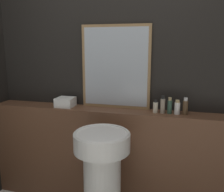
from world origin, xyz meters
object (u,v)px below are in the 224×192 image
pedestal_sink (102,175)px  lotion_bottle (170,106)px  body_wash_bottle (177,108)px  mirror (116,67)px  shampoo_bottle (155,107)px  hand_soap_bottle (185,107)px  conditioner_bottle (163,105)px  towel_stack (65,102)px

pedestal_sink → lotion_bottle: bearing=40.9°
body_wash_bottle → lotion_bottle: bearing=180.0°
mirror → lotion_bottle: bearing=-10.9°
pedestal_sink → mirror: (-0.02, 0.51, 0.81)m
mirror → body_wash_bottle: bearing=-9.7°
mirror → shampoo_bottle: 0.51m
body_wash_bottle → hand_soap_bottle: 0.07m
conditioner_bottle → pedestal_sink: bearing=-135.3°
body_wash_bottle → shampoo_bottle: bearing=180.0°
towel_stack → lotion_bottle: bearing=0.0°
towel_stack → shampoo_bottle: bearing=0.0°
lotion_bottle → body_wash_bottle: size_ratio=1.15×
mirror → conditioner_bottle: mirror is taller
lotion_bottle → body_wash_bottle: 0.06m
towel_stack → lotion_bottle: (0.98, 0.00, 0.02)m
towel_stack → lotion_bottle: lotion_bottle is taller
pedestal_sink → lotion_bottle: (0.48, 0.42, 0.49)m
conditioner_bottle → body_wash_bottle: 0.12m
shampoo_bottle → body_wash_bottle: (0.18, 0.00, 0.00)m
lotion_bottle → conditioner_bottle: bearing=180.0°
body_wash_bottle → pedestal_sink: bearing=-142.6°
shampoo_bottle → mirror: bearing=165.8°
pedestal_sink → lotion_bottle: lotion_bottle is taller
pedestal_sink → conditioner_bottle: bearing=44.7°
mirror → conditioner_bottle: size_ratio=4.95×
lotion_bottle → hand_soap_bottle: hand_soap_bottle is taller
shampoo_bottle → lotion_bottle: 0.12m
shampoo_bottle → body_wash_bottle: body_wash_bottle is taller
mirror → lotion_bottle: size_ratio=5.38×
pedestal_sink → conditioner_bottle: conditioner_bottle is taller
lotion_bottle → body_wash_bottle: lotion_bottle is taller
body_wash_bottle → mirror: bearing=170.3°
pedestal_sink → hand_soap_bottle: 0.89m
towel_stack → shampoo_bottle: (0.86, 0.00, 0.01)m
towel_stack → shampoo_bottle: 0.86m
pedestal_sink → mirror: 0.96m
lotion_bottle → pedestal_sink: bearing=-139.1°
conditioner_bottle → lotion_bottle: bearing=0.0°
hand_soap_bottle → body_wash_bottle: bearing=180.0°
towel_stack → conditioner_bottle: 0.92m
shampoo_bottle → conditioner_bottle: size_ratio=0.73×
hand_soap_bottle → shampoo_bottle: bearing=180.0°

